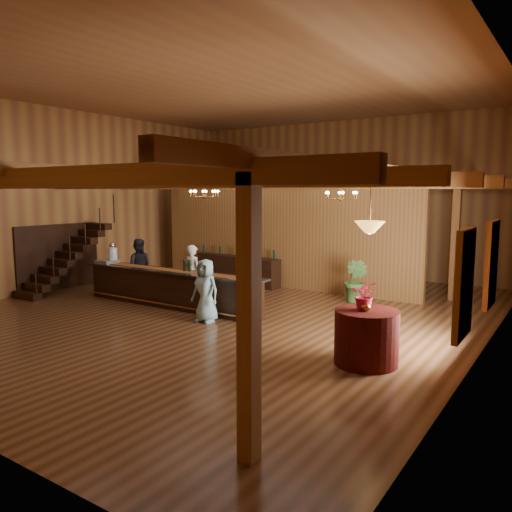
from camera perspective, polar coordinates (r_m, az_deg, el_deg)
The scene contains 29 objects.
floor at distance 12.73m, azimuth -3.50°, elevation -6.23°, with size 14.00×14.00×0.00m, color brown.
ceiling at distance 12.63m, azimuth -3.71°, elevation 18.82°, with size 14.00×14.00×0.00m, color #99683A.
wall_back at distance 18.44m, azimuth 9.76°, elevation 6.53°, with size 12.00×0.10×5.50m, color olive.
wall_left at distance 16.71m, azimuth -20.31°, elevation 6.10°, with size 0.10×14.00×5.50m, color olive.
wall_right at distance 9.97m, azimuth 25.17°, elevation 5.28°, with size 0.10×14.00×5.50m, color olive.
beam_grid at distance 12.78m, azimuth -2.23°, elevation 8.49°, with size 11.90×13.90×0.39m.
support_posts at distance 12.06m, azimuth -5.00°, elevation 0.72°, with size 9.20×10.20×3.20m.
partition_wall at distance 15.63m, azimuth 2.76°, elevation 2.08°, with size 9.00×0.18×3.10m, color brown.
window_right_front at distance 8.52m, azimuth 22.77°, elevation -2.97°, with size 0.12×1.05×1.75m, color white.
window_right_back at distance 11.05m, azimuth 25.35°, elevation -0.84°, with size 0.12×1.05×1.75m, color white.
staircase at distance 15.95m, azimuth -21.01°, elevation -0.29°, with size 1.00×2.80×2.00m.
backroom_boxes at distance 17.39m, azimuth 6.71°, elevation -0.81°, with size 4.10×0.60×1.10m.
tasting_bar at distance 13.26m, azimuth -9.72°, elevation -3.63°, with size 5.73×0.75×0.97m.
beverage_dispenser at distance 14.81m, azimuth -16.07°, elevation 0.31°, with size 0.26×0.26×0.60m.
glass_rack_tray at distance 14.88m, azimuth -16.60°, elevation -0.61°, with size 0.50×0.50×0.10m, color gray.
raffle_drum at distance 11.49m, azimuth -0.38°, elevation -1.94°, with size 0.34×0.24×0.30m.
bar_bottle_0 at distance 12.98m, azimuth -8.19°, elevation -1.06°, with size 0.07×0.07×0.30m, color black.
bar_bottle_1 at distance 12.86m, azimuth -7.59°, elevation -1.13°, with size 0.07×0.07×0.30m, color black.
backbar_shelf at distance 16.32m, azimuth -2.15°, elevation -1.57°, with size 3.22×0.50×0.90m, color black.
round_table at distance 8.99m, azimuth 12.51°, elevation -9.05°, with size 1.11×1.11×0.96m, color #400F09.
chandelier_left at distance 14.02m, azimuth -5.92°, elevation 7.14°, with size 0.80×0.80×0.41m.
chandelier_right at distance 12.21m, azimuth 9.70°, elevation 6.89°, with size 0.80×0.80×0.44m.
pendant_lamp at distance 8.65m, azimuth 12.87°, elevation 3.26°, with size 0.52×0.52×0.90m.
bartender at distance 13.55m, azimuth -7.20°, elevation -2.04°, with size 0.57×0.38×1.58m, color white.
staff_second at distance 14.96m, azimuth -13.30°, elevation -1.18°, with size 0.79×0.62×1.63m, color #211F2A.
guest at distance 11.55m, azimuth -5.79°, elevation -3.96°, with size 0.71×0.47×1.46m, color #92C7CF.
floor_plant at distance 13.77m, azimuth 11.32°, elevation -2.78°, with size 0.66×0.53×1.20m, color #406C2E.
table_flowers at distance 8.83m, azimuth 12.37°, elevation -4.39°, with size 0.47×0.41×0.52m, color #C41A3D.
table_vase at distance 8.77m, azimuth 12.43°, elevation -5.19°, with size 0.15×0.15×0.31m, color #AB7035.
Camera 1 is at (7.49, -9.85, 3.00)m, focal length 35.00 mm.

